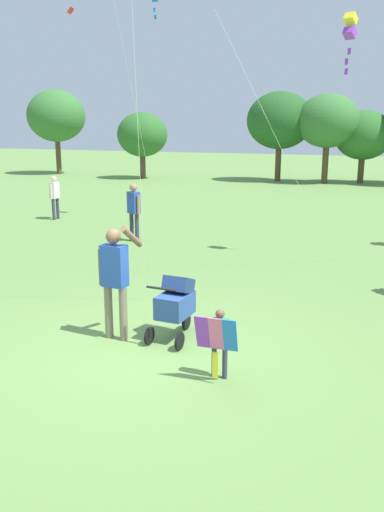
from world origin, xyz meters
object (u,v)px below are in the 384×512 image
at_px(stroller, 176,302).
at_px(person_kid_running, 134,208).
at_px(person_back_turned, 55,194).
at_px(child_with_butterfly_kite, 219,337).
at_px(person_adult_flyer, 115,274).
at_px(kite_green_novelty, 349,29).

xyz_separation_m(stroller, person_kid_running, (-4.42, 6.15, 0.39)).
xyz_separation_m(stroller, person_back_turned, (-9.01, 8.26, 0.32)).
xyz_separation_m(child_with_butterfly_kite, person_adult_flyer, (-2.00, 0.62, 0.48)).
relative_size(kite_green_novelty, person_kid_running, 3.44).
relative_size(child_with_butterfly_kite, person_kid_running, 0.57).
relative_size(person_adult_flyer, kite_green_novelty, 0.32).
relative_size(child_with_butterfly_kite, person_back_turned, 0.61).
height_order(person_adult_flyer, stroller, person_adult_flyer).
bearing_deg(person_back_turned, stroller, -42.51).
relative_size(stroller, person_back_turned, 0.68).
height_order(child_with_butterfly_kite, person_adult_flyer, person_adult_flyer).
distance_m(child_with_butterfly_kite, person_kid_running, 9.10).
xyz_separation_m(kite_green_novelty, person_kid_running, (-5.81, -0.03, -4.47)).
relative_size(person_adult_flyer, person_kid_running, 1.09).
bearing_deg(child_with_butterfly_kite, person_kid_running, 127.79).
distance_m(person_adult_flyer, stroller, 1.05).
distance_m(stroller, person_kid_running, 7.58).
bearing_deg(stroller, person_adult_flyer, -154.26).
xyz_separation_m(child_with_butterfly_kite, person_back_turned, (-10.16, 9.29, 0.34)).
relative_size(child_with_butterfly_kite, kite_green_novelty, 0.17).
distance_m(child_with_butterfly_kite, person_adult_flyer, 2.15).
xyz_separation_m(person_adult_flyer, person_back_turned, (-8.16, 8.67, -0.14)).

